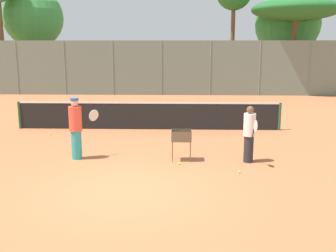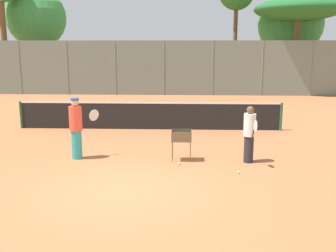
% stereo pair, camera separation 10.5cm
% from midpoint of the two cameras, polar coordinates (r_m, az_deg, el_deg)
% --- Properties ---
extents(ground_plane, '(80.00, 80.00, 0.00)m').
position_cam_midpoint_polar(ground_plane, '(9.04, -6.67, -9.31)').
color(ground_plane, '#B7663D').
extents(tennis_net, '(10.22, 0.10, 1.07)m').
position_cam_midpoint_polar(tennis_net, '(15.24, -3.09, 1.58)').
color(tennis_net, '#26592D').
rests_on(tennis_net, ground_plane).
extents(back_fence, '(25.42, 0.08, 3.52)m').
position_cam_midpoint_polar(back_fence, '(25.74, -1.06, 8.40)').
color(back_fence, slate).
rests_on(back_fence, ground_plane).
extents(tree_0, '(5.84, 5.84, 6.27)m').
position_cam_midpoint_polar(tree_0, '(28.40, 17.95, 15.72)').
color(tree_0, brown).
rests_on(tree_0, ground_plane).
extents(tree_2, '(4.77, 4.77, 7.16)m').
position_cam_midpoint_polar(tree_2, '(31.28, 16.87, 14.00)').
color(tree_2, brown).
rests_on(tree_2, ground_plane).
extents(tree_4, '(4.54, 4.54, 7.55)m').
position_cam_midpoint_polar(tree_4, '(32.98, -19.06, 14.60)').
color(tree_4, brown).
rests_on(tree_4, ground_plane).
extents(player_white_outfit, '(0.33, 0.88, 1.59)m').
position_cam_midpoint_polar(player_white_outfit, '(11.09, 11.45, -1.09)').
color(player_white_outfit, '#26262D').
rests_on(player_white_outfit, ground_plane).
extents(player_red_cap, '(0.83, 0.58, 1.77)m').
position_cam_midpoint_polar(player_red_cap, '(11.49, -13.46, -0.24)').
color(player_red_cap, teal).
rests_on(player_red_cap, ground_plane).
extents(ball_cart, '(0.56, 0.41, 0.88)m').
position_cam_midpoint_polar(ball_cart, '(11.07, 1.62, -1.76)').
color(ball_cart, brown).
rests_on(ball_cart, ground_plane).
extents(tennis_ball_0, '(0.07, 0.07, 0.07)m').
position_cam_midpoint_polar(tennis_ball_0, '(15.11, -16.93, -1.04)').
color(tennis_ball_0, '#D1E54C').
rests_on(tennis_ball_0, ground_plane).
extents(tennis_ball_1, '(0.07, 0.07, 0.07)m').
position_cam_midpoint_polar(tennis_ball_1, '(10.29, 10.01, -6.57)').
color(tennis_ball_1, '#D1E54C').
rests_on(tennis_ball_1, ground_plane).
extents(tennis_ball_2, '(0.07, 0.07, 0.07)m').
position_cam_midpoint_polar(tennis_ball_2, '(10.83, 1.34, -5.47)').
color(tennis_ball_2, '#D1E54C').
rests_on(tennis_ball_2, ground_plane).
extents(tennis_ball_3, '(0.07, 0.07, 0.07)m').
position_cam_midpoint_polar(tennis_ball_3, '(13.70, -13.84, -2.15)').
color(tennis_ball_3, '#D1E54C').
rests_on(tennis_ball_3, ground_plane).
extents(parked_car, '(4.20, 1.70, 1.60)m').
position_cam_midpoint_polar(parked_car, '(30.46, -11.25, 6.62)').
color(parked_car, '#3F4C8C').
rests_on(parked_car, ground_plane).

